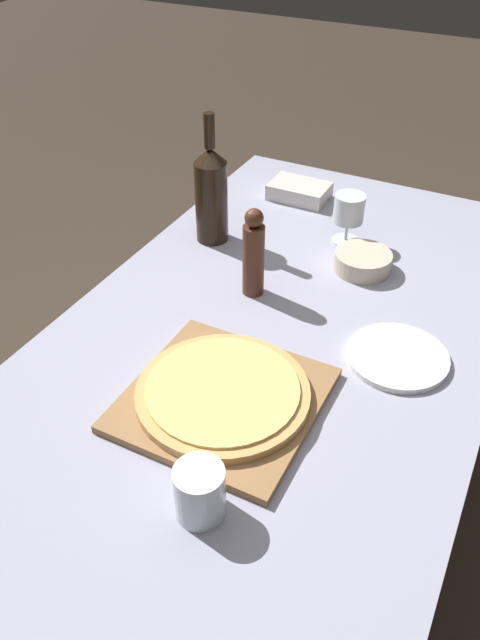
{
  "coord_description": "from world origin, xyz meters",
  "views": [
    {
      "loc": [
        0.43,
        -1.01,
        1.62
      ],
      "look_at": [
        -0.06,
        -0.07,
        0.8
      ],
      "focal_mm": 35.0,
      "sensor_mm": 36.0,
      "label": 1
    }
  ],
  "objects_px": {
    "pizza": "(224,392)",
    "small_bowl": "(363,261)",
    "pepper_mill": "(253,254)",
    "wine_glass": "(349,210)",
    "wine_bottle": "(211,193)"
  },
  "relations": [
    {
      "from": "wine_bottle",
      "to": "small_bowl",
      "type": "relative_size",
      "value": 2.41
    },
    {
      "from": "wine_bottle",
      "to": "small_bowl",
      "type": "distance_m",
      "value": 0.43
    },
    {
      "from": "pizza",
      "to": "wine_glass",
      "type": "height_order",
      "value": "wine_glass"
    },
    {
      "from": "small_bowl",
      "to": "pizza",
      "type": "bearing_deg",
      "value": -98.7
    },
    {
      "from": "pepper_mill",
      "to": "wine_glass",
      "type": "height_order",
      "value": "pepper_mill"
    },
    {
      "from": "pizza",
      "to": "wine_bottle",
      "type": "relative_size",
      "value": 0.97
    },
    {
      "from": "pizza",
      "to": "wine_bottle",
      "type": "distance_m",
      "value": 0.64
    },
    {
      "from": "pizza",
      "to": "small_bowl",
      "type": "distance_m",
      "value": 0.59
    },
    {
      "from": "pepper_mill",
      "to": "small_bowl",
      "type": "bearing_deg",
      "value": 46.56
    },
    {
      "from": "wine_glass",
      "to": "small_bowl",
      "type": "distance_m",
      "value": 0.16
    },
    {
      "from": "pizza",
      "to": "wine_bottle",
      "type": "bearing_deg",
      "value": 121.12
    },
    {
      "from": "pizza",
      "to": "small_bowl",
      "type": "xyz_separation_m",
      "value": [
        0.09,
        0.58,
        -0.01
      ]
    },
    {
      "from": "small_bowl",
      "to": "pepper_mill",
      "type": "bearing_deg",
      "value": -133.44
    },
    {
      "from": "pepper_mill",
      "to": "wine_glass",
      "type": "distance_m",
      "value": 0.35
    },
    {
      "from": "wine_bottle",
      "to": "pepper_mill",
      "type": "xyz_separation_m",
      "value": [
        0.21,
        -0.18,
        -0.03
      ]
    }
  ]
}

